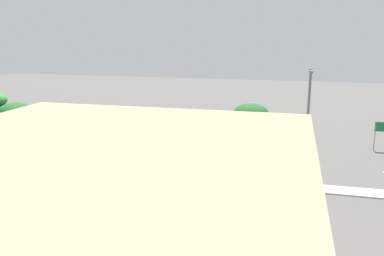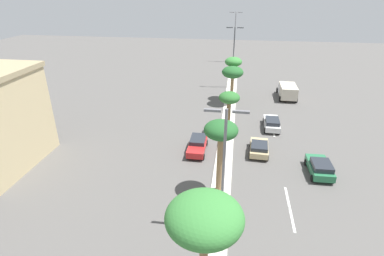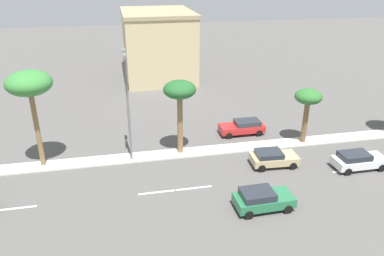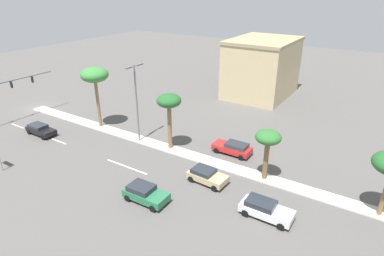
{
  "view_description": "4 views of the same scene",
  "coord_description": "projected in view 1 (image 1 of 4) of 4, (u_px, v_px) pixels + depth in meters",
  "views": [
    {
      "loc": [
        -32.39,
        22.67,
        12.28
      ],
      "look_at": [
        2.48,
        31.47,
        3.92
      ],
      "focal_mm": 37.86,
      "sensor_mm": 36.0,
      "label": 1
    },
    {
      "loc": [
        0.77,
        3.44,
        16.75
      ],
      "look_at": [
        -3.57,
        32.3,
        3.04
      ],
      "focal_mm": 28.41,
      "sensor_mm": 36.0,
      "label": 2
    },
    {
      "loc": [
        29.97,
        20.74,
        15.97
      ],
      "look_at": [
        2.04,
        26.51,
        3.39
      ],
      "focal_mm": 35.14,
      "sensor_mm": 36.0,
      "label": 3
    },
    {
      "loc": [
        27.64,
        46.8,
        18.16
      ],
      "look_at": [
        -3.27,
        27.03,
        1.81
      ],
      "focal_mm": 30.4,
      "sensor_mm": 36.0,
      "label": 4
    }
  ],
  "objects": [
    {
      "name": "ground_plane",
      "position": [
        192.0,
        178.0,
        35.31
      ],
      "size": [
        160.0,
        160.0,
        0.0
      ],
      "primitive_type": "plane",
      "color": "#565451"
    },
    {
      "name": "sedan_green_leading",
      "position": [
        220.0,
        143.0,
        43.77
      ],
      "size": [
        2.14,
        4.16,
        1.49
      ],
      "color": "#287047",
      "rests_on": "ground"
    },
    {
      "name": "palm_tree_inboard",
      "position": [
        251.0,
        117.0,
        32.64
      ],
      "size": [
        2.84,
        2.84,
        6.73
      ],
      "color": "olive",
      "rests_on": "median_curb"
    },
    {
      "name": "lane_stripe_right",
      "position": [
        256.0,
        163.0,
        39.65
      ],
      "size": [
        0.2,
        2.8,
        0.01
      ],
      "primitive_type": "cube",
      "color": "silver",
      "rests_on": "ground"
    },
    {
      "name": "median_curb",
      "position": [
        100.0,
        170.0,
        37.39
      ],
      "size": [
        1.8,
        79.23,
        0.12
      ],
      "primitive_type": "cube",
      "color": "beige",
      "rests_on": "ground"
    },
    {
      "name": "box_truck",
      "position": [
        36.0,
        128.0,
        48.8
      ],
      "size": [
        2.77,
        5.79,
        2.28
      ],
      "color": "silver",
      "rests_on": "ground"
    },
    {
      "name": "palm_tree_mid",
      "position": [
        116.0,
        124.0,
        36.06
      ],
      "size": [
        2.52,
        2.52,
        5.28
      ],
      "color": "brown",
      "rests_on": "median_curb"
    },
    {
      "name": "lane_stripe_mid",
      "position": [
        130.0,
        153.0,
        42.79
      ],
      "size": [
        0.2,
        2.8,
        0.01
      ],
      "primitive_type": "cube",
      "color": "silver",
      "rests_on": "ground"
    },
    {
      "name": "sedan_tan_mid",
      "position": [
        178.0,
        156.0,
        39.2
      ],
      "size": [
        2.23,
        4.01,
        1.37
      ],
      "color": "tan",
      "rests_on": "ground"
    },
    {
      "name": "sedan_white_front",
      "position": [
        121.0,
        146.0,
        42.64
      ],
      "size": [
        1.95,
        4.43,
        1.47
      ],
      "color": "silver",
      "rests_on": "ground"
    },
    {
      "name": "directional_road_sign",
      "position": [
        383.0,
        130.0,
        43.31
      ],
      "size": [
        0.1,
        1.73,
        3.13
      ],
      "color": "gray",
      "rests_on": "ground"
    },
    {
      "name": "lane_stripe_front",
      "position": [
        286.0,
        165.0,
        38.95
      ],
      "size": [
        0.2,
        2.8,
        0.01
      ],
      "primitive_type": "cube",
      "color": "silver",
      "rests_on": "ground"
    },
    {
      "name": "sedan_red_inboard",
      "position": [
        159.0,
        180.0,
        32.75
      ],
      "size": [
        1.96,
        4.51,
        1.45
      ],
      "color": "red",
      "rests_on": "ground"
    },
    {
      "name": "palm_tree_left",
      "position": [
        15.0,
        113.0,
        38.48
      ],
      "size": [
        3.21,
        3.21,
        5.84
      ],
      "color": "olive",
      "rests_on": "median_curb"
    },
    {
      "name": "street_lamp_right",
      "position": [
        308.0,
        119.0,
        32.04
      ],
      "size": [
        2.9,
        0.24,
        9.57
      ],
      "color": "slate",
      "rests_on": "median_curb"
    }
  ]
}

